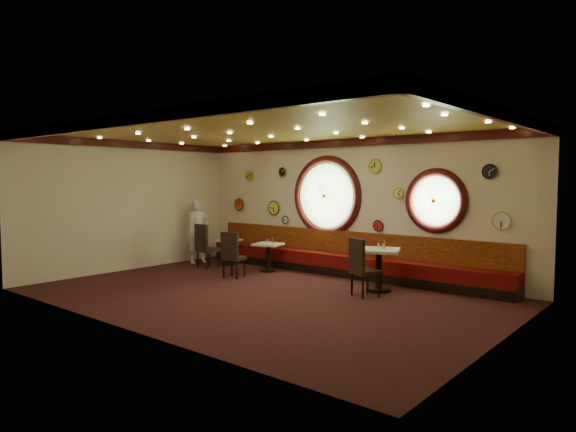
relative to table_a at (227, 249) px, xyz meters
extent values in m
cube|color=black|center=(3.15, -2.06, -0.43)|extent=(9.00, 6.00, 0.00)
cube|color=gold|center=(3.15, -2.06, 2.77)|extent=(9.00, 6.00, 0.02)
cube|color=beige|center=(3.15, 0.94, 1.17)|extent=(9.00, 0.02, 3.20)
cube|color=beige|center=(3.15, -5.06, 1.17)|extent=(9.00, 0.02, 3.20)
cube|color=beige|center=(-1.35, -2.06, 1.17)|extent=(0.02, 6.00, 3.20)
cube|color=beige|center=(7.65, -2.06, 1.17)|extent=(0.02, 6.00, 3.20)
cube|color=#350A09|center=(3.15, 0.89, 2.68)|extent=(9.00, 0.10, 0.18)
cube|color=#350A09|center=(3.15, -5.01, 2.68)|extent=(9.00, 0.10, 0.18)
cube|color=#350A09|center=(-1.30, -2.06, 2.68)|extent=(0.10, 6.00, 0.18)
cube|color=#350A09|center=(7.60, -2.06, 2.68)|extent=(0.10, 6.00, 0.18)
cube|color=black|center=(3.15, 0.66, -0.33)|extent=(8.00, 0.55, 0.20)
cube|color=#540807|center=(3.15, 0.66, -0.08)|extent=(8.00, 0.55, 0.30)
cube|color=#5D0907|center=(3.15, 0.88, 0.32)|extent=(8.00, 0.10, 0.55)
cylinder|color=#8DC476|center=(2.55, 0.93, 1.42)|extent=(1.66, 0.02, 1.66)
torus|color=#350A09|center=(2.55, 0.92, 1.42)|extent=(1.98, 0.18, 1.98)
torus|color=gold|center=(2.55, 0.89, 1.42)|extent=(1.61, 0.03, 1.61)
cylinder|color=#8DC476|center=(5.35, 0.93, 1.37)|extent=(1.10, 0.02, 1.10)
torus|color=#350A09|center=(5.35, 0.92, 1.37)|extent=(1.38, 0.18, 1.38)
torus|color=gold|center=(5.35, 0.89, 1.37)|extent=(1.09, 0.03, 1.09)
cylinder|color=black|center=(1.15, 0.90, 2.02)|extent=(0.24, 0.03, 0.24)
cylinder|color=#92AC22|center=(-0.05, 0.90, 1.92)|extent=(0.26, 0.03, 0.26)
cylinder|color=yellow|center=(0.85, 0.90, 1.07)|extent=(0.36, 0.03, 0.36)
cylinder|color=red|center=(-0.45, 0.90, 1.12)|extent=(0.32, 0.03, 0.32)
cylinder|color=red|center=(4.00, 0.90, 0.77)|extent=(0.24, 0.03, 0.24)
cylinder|color=white|center=(6.70, 0.90, 1.02)|extent=(0.34, 0.03, 0.34)
cylinder|color=white|center=(1.25, 0.90, 0.77)|extent=(0.20, 0.03, 0.20)
cylinder|color=black|center=(6.45, 0.90, 1.97)|extent=(0.28, 0.03, 0.28)
cylinder|color=#A1D843|center=(3.90, 0.90, 2.12)|extent=(0.30, 0.03, 0.30)
cylinder|color=#F2F351|center=(4.50, 0.90, 1.52)|extent=(0.22, 0.03, 0.22)
cylinder|color=black|center=(0.00, 0.00, -0.40)|extent=(0.39, 0.39, 0.05)
cylinder|color=black|center=(0.00, 0.00, -0.09)|extent=(0.11, 0.11, 0.61)
cube|color=silver|center=(0.00, 0.00, 0.23)|extent=(0.73, 0.73, 0.04)
cylinder|color=black|center=(1.49, -0.04, -0.40)|extent=(0.39, 0.39, 0.05)
cylinder|color=black|center=(1.49, -0.04, -0.09)|extent=(0.11, 0.11, 0.63)
cube|color=silver|center=(1.49, -0.04, 0.24)|extent=(0.78, 0.78, 0.04)
cylinder|color=black|center=(4.72, -0.31, -0.39)|extent=(0.49, 0.49, 0.07)
cylinder|color=black|center=(4.72, -0.31, 0.00)|extent=(0.13, 0.13, 0.78)
cube|color=silver|center=(4.72, -0.31, 0.40)|extent=(1.02, 1.02, 0.06)
cube|color=black|center=(0.02, -0.69, 0.05)|extent=(0.50, 0.50, 0.08)
cube|color=black|center=(0.01, -0.90, 0.40)|extent=(0.48, 0.08, 0.62)
cube|color=black|center=(1.41, -1.13, 0.02)|extent=(0.54, 0.54, 0.08)
cube|color=black|center=(1.46, -1.32, 0.34)|extent=(0.44, 0.16, 0.58)
cube|color=black|center=(4.74, -0.86, 0.05)|extent=(0.62, 0.62, 0.08)
cube|color=black|center=(4.65, -1.05, 0.40)|extent=(0.46, 0.25, 0.62)
cylinder|color=silver|center=(-0.02, 0.02, 0.30)|extent=(0.03, 0.03, 0.10)
cylinder|color=silver|center=(1.45, 0.01, 0.31)|extent=(0.04, 0.04, 0.10)
cylinder|color=silver|center=(4.64, -0.20, 0.49)|extent=(0.04, 0.04, 0.11)
cylinder|color=silver|center=(0.00, -0.06, 0.30)|extent=(0.04, 0.04, 0.10)
cylinder|color=silver|center=(1.45, -0.07, 0.32)|extent=(0.04, 0.04, 0.11)
cylinder|color=silver|center=(4.80, -0.30, 0.49)|extent=(0.04, 0.04, 0.11)
cylinder|color=gold|center=(0.07, 0.07, 0.32)|extent=(0.04, 0.04, 0.14)
cylinder|color=gold|center=(1.58, 0.03, 0.34)|extent=(0.05, 0.05, 0.16)
cylinder|color=gold|center=(4.78, -0.19, 0.52)|extent=(0.05, 0.05, 0.17)
imported|color=silver|center=(-0.85, -0.26, 0.44)|extent=(0.58, 0.72, 1.72)
camera|label=1|loc=(9.83, -9.32, 1.81)|focal=32.00mm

